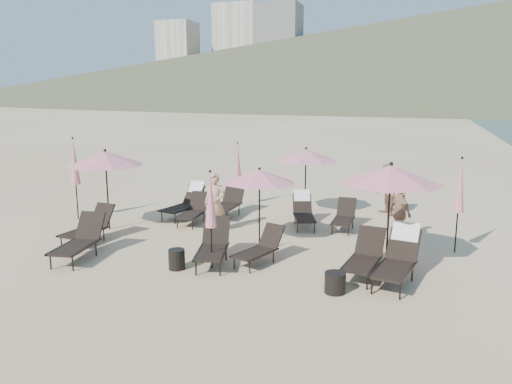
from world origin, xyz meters
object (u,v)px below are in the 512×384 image
(lounger_10, at_px, (344,216))
(umbrella_open_0, at_px, (105,158))
(side_table_1, at_px, (335,283))
(beachgoer_b, at_px, (387,190))
(umbrella_closed_2, at_px, (74,162))
(side_table_0, at_px, (177,259))
(lounger_6, at_px, (186,201))
(umbrella_closed_1, at_px, (460,186))
(lounger_0, at_px, (89,226))
(umbrella_open_1, at_px, (259,176))
(lounger_1, at_px, (79,240))
(umbrella_open_3, at_px, (306,155))
(umbrella_open_2, at_px, (391,175))
(beachgoer_c, at_px, (400,213))
(beachgoer_a, at_px, (215,203))
(umbrella_closed_3, at_px, (238,162))
(lounger_2, at_px, (213,245))
(lounger_5, at_px, (398,257))
(lounger_3, at_px, (260,247))
(lounger_4, at_px, (364,256))
(lounger_9, at_px, (303,210))
(lounger_8, at_px, (228,202))
(umbrella_closed_0, at_px, (211,201))
(lounger_7, at_px, (194,210))

(lounger_10, distance_m, umbrella_open_0, 7.28)
(side_table_1, distance_m, beachgoer_b, 7.21)
(umbrella_closed_2, relative_size, side_table_0, 5.61)
(lounger_6, bearing_deg, lounger_10, 13.12)
(lounger_6, distance_m, umbrella_closed_1, 8.42)
(lounger_0, distance_m, umbrella_open_0, 2.15)
(side_table_0, distance_m, beachgoer_b, 8.15)
(umbrella_open_1, bearing_deg, lounger_0, -164.10)
(lounger_1, relative_size, umbrella_open_3, 0.82)
(umbrella_open_2, xyz_separation_m, beachgoer_c, (0.18, 2.38, -1.44))
(umbrella_closed_1, distance_m, umbrella_closed_2, 11.47)
(side_table_0, bearing_deg, umbrella_open_3, 75.19)
(side_table_0, distance_m, beachgoer_a, 3.35)
(lounger_10, distance_m, umbrella_open_3, 2.67)
(lounger_10, xyz_separation_m, beachgoer_a, (-3.58, -1.44, 0.47))
(umbrella_closed_2, relative_size, umbrella_closed_3, 1.15)
(lounger_2, xyz_separation_m, lounger_5, (4.26, 0.20, 0.09))
(lounger_3, relative_size, side_table_1, 3.57)
(umbrella_closed_3, distance_m, beachgoer_c, 6.36)
(beachgoer_b, bearing_deg, umbrella_open_2, -26.42)
(umbrella_open_1, distance_m, umbrella_open_3, 3.74)
(umbrella_closed_2, distance_m, side_table_0, 6.36)
(lounger_2, xyz_separation_m, side_table_0, (-0.66, -0.62, -0.23))
(lounger_4, xyz_separation_m, beachgoer_a, (-4.60, 2.30, 0.42))
(lounger_9, height_order, umbrella_closed_1, umbrella_closed_1)
(lounger_1, xyz_separation_m, beachgoer_c, (7.41, 4.12, 0.30))
(umbrella_open_0, bearing_deg, side_table_0, -34.84)
(beachgoer_c, bearing_deg, lounger_5, 145.51)
(lounger_6, xyz_separation_m, umbrella_open_0, (-1.52, -2.12, 1.62))
(beachgoer_b, bearing_deg, umbrella_open_3, -104.19)
(lounger_6, relative_size, umbrella_open_2, 0.74)
(lounger_8, relative_size, side_table_1, 4.11)
(lounger_5, height_order, side_table_1, lounger_5)
(side_table_0, xyz_separation_m, side_table_1, (3.74, -0.23, -0.02))
(lounger_0, distance_m, side_table_0, 3.47)
(lounger_8, bearing_deg, beachgoer_c, -10.63)
(umbrella_open_2, bearing_deg, umbrella_open_3, 123.56)
(umbrella_closed_2, distance_m, beachgoer_b, 10.24)
(umbrella_open_3, bearing_deg, lounger_8, -154.74)
(umbrella_closed_1, distance_m, side_table_1, 4.64)
(lounger_1, relative_size, lounger_4, 1.06)
(lounger_10, bearing_deg, lounger_8, 174.62)
(side_table_1, bearing_deg, lounger_2, 164.53)
(lounger_3, relative_size, umbrella_closed_0, 0.68)
(lounger_7, distance_m, side_table_1, 6.64)
(lounger_4, relative_size, umbrella_open_0, 0.72)
(lounger_2, height_order, lounger_9, lounger_9)
(lounger_7, bearing_deg, lounger_9, 9.57)
(lounger_7, distance_m, umbrella_open_0, 3.09)
(lounger_2, height_order, umbrella_closed_0, umbrella_closed_0)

